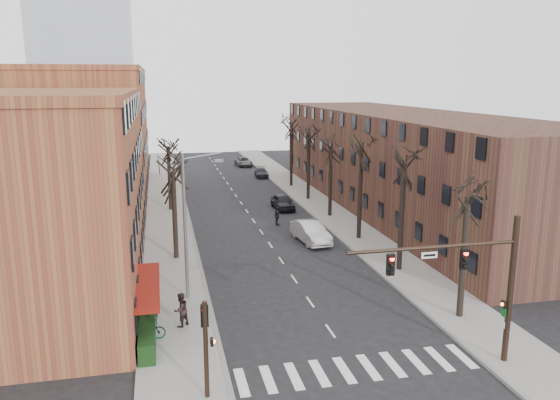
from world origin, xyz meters
TOP-DOWN VIEW (x-y plane):
  - ground at (0.00, 0.00)m, footprint 160.00×160.00m
  - sidewalk_left at (-8.00, 35.00)m, footprint 4.00×90.00m
  - sidewalk_right at (8.00, 35.00)m, footprint 4.00×90.00m
  - building_left_near at (-16.00, 15.00)m, footprint 12.00×26.00m
  - building_left_far at (-16.00, 44.00)m, footprint 12.00×28.00m
  - building_right at (16.00, 30.00)m, footprint 12.00×50.00m
  - awning_left at (-9.40, 6.00)m, footprint 1.20×7.00m
  - hedge at (-9.50, 5.00)m, footprint 0.80×6.00m
  - tree_right_a at (7.60, 4.00)m, footprint 5.20×5.20m
  - tree_right_b at (7.60, 12.00)m, footprint 5.20×5.20m
  - tree_right_c at (7.60, 20.00)m, footprint 5.20×5.20m
  - tree_right_d at (7.60, 28.00)m, footprint 5.20×5.20m
  - tree_right_e at (7.60, 36.00)m, footprint 5.20×5.20m
  - tree_right_f at (7.60, 44.00)m, footprint 5.20×5.20m
  - tree_left_a at (-7.60, 18.00)m, footprint 5.20×5.20m
  - tree_left_b at (-7.60, 34.00)m, footprint 5.20×5.20m
  - signal_mast_arm at (5.45, -1.00)m, footprint 8.14×0.30m
  - signal_pole_left at (-6.99, -0.95)m, footprint 0.47×0.44m
  - streetlight at (-7.03, 10.00)m, footprint 2.45×0.22m
  - silver_sedan at (3.42, 20.10)m, footprint 2.39×5.40m
  - parked_car_near at (3.80, 32.18)m, footprint 2.02×4.58m
  - parked_car_mid at (5.24, 51.74)m, footprint 2.08×4.35m
  - parked_car_far at (4.36, 62.15)m, footprint 2.42×4.92m
  - pedestrian_a at (-9.22, 6.59)m, footprint 0.70×0.52m
  - pedestrian_b at (-7.76, 6.02)m, footprint 1.15×1.13m
  - pedestrian_crossing at (1.87, 25.95)m, footprint 0.58×1.06m
  - bicycle at (-9.56, 4.88)m, footprint 1.96×0.78m

SIDE VIEW (x-z plane):
  - ground at x=0.00m, z-range 0.00..0.00m
  - awning_left at x=-9.40m, z-range -0.07..0.07m
  - tree_right_a at x=7.60m, z-range -5.00..5.00m
  - tree_right_b at x=7.60m, z-range -5.40..5.40m
  - tree_right_c at x=7.60m, z-range -5.80..5.80m
  - tree_right_d at x=7.60m, z-range -5.00..5.00m
  - tree_right_e at x=7.60m, z-range -5.40..5.40m
  - tree_right_f at x=7.60m, z-range -5.80..5.80m
  - tree_left_a at x=-7.60m, z-range -4.75..4.75m
  - tree_left_b at x=-7.60m, z-range -4.75..4.75m
  - sidewalk_left at x=-8.00m, z-range 0.00..0.15m
  - sidewalk_right at x=8.00m, z-range 0.00..0.15m
  - parked_car_mid at x=5.24m, z-range 0.00..1.22m
  - hedge at x=-9.50m, z-range 0.15..1.15m
  - bicycle at x=-9.56m, z-range 0.15..1.16m
  - parked_car_far at x=4.36m, z-range 0.00..1.34m
  - parked_car_near at x=3.80m, z-range 0.00..1.53m
  - pedestrian_crossing at x=1.87m, z-range 0.00..1.71m
  - silver_sedan at x=3.42m, z-range 0.00..1.72m
  - pedestrian_a at x=-9.22m, z-range 0.15..1.89m
  - pedestrian_b at x=-7.76m, z-range 0.15..2.02m
  - signal_pole_left at x=-6.99m, z-range 0.41..4.81m
  - signal_mast_arm at x=5.45m, z-range 0.80..8.00m
  - building_right at x=16.00m, z-range 0.00..10.00m
  - streetlight at x=-7.03m, z-range 0.50..9.53m
  - building_left_near at x=-16.00m, z-range 0.00..12.00m
  - building_left_far at x=-16.00m, z-range 0.00..14.00m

